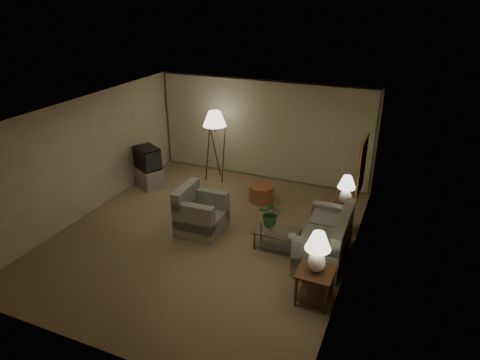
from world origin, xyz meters
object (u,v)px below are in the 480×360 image
object	(u,v)px
armchair	(202,214)
crt_tv	(147,158)
coffee_table	(277,237)
tv_cabinet	(149,177)
side_table_near	(315,280)
side_table_far	(344,212)
ottoman	(262,193)
sofa	(324,240)
table_lamp_near	(318,249)
vase	(271,227)
table_lamp_far	(346,188)
floor_lamp	(215,145)

from	to	relation	value
armchair	crt_tv	world-z (taller)	crt_tv
coffee_table	tv_cabinet	size ratio (longest dim) A/B	1.07
side_table_near	side_table_far	size ratio (longest dim) A/B	1.00
ottoman	side_table_far	bearing A→B (deg)	-14.97
sofa	ottoman	world-z (taller)	sofa
crt_tv	table_lamp_near	bearing A→B (deg)	0.66
armchair	ottoman	distance (m)	2.00
coffee_table	vase	distance (m)	0.26
table_lamp_far	ottoman	world-z (taller)	table_lamp_far
table_lamp_near	table_lamp_far	world-z (taller)	table_lamp_near
tv_cabinet	ottoman	world-z (taller)	tv_cabinet
armchair	table_lamp_near	world-z (taller)	table_lamp_near
side_table_far	vase	xyz separation A→B (m)	(-1.21, -1.35, 0.09)
floor_lamp	vase	size ratio (longest dim) A/B	13.04
coffee_table	vase	xyz separation A→B (m)	(-0.15, 0.00, 0.21)
armchair	ottoman	world-z (taller)	armchair
sofa	ottoman	xyz separation A→B (m)	(-1.95, 1.81, -0.17)
coffee_table	sofa	bearing A→B (deg)	6.24
table_lamp_near	armchair	bearing A→B (deg)	155.16
side_table_far	vase	bearing A→B (deg)	-131.97
side_table_near	coffee_table	world-z (taller)	side_table_near
table_lamp_far	table_lamp_near	bearing A→B (deg)	-90.00
side_table_near	tv_cabinet	world-z (taller)	side_table_near
ottoman	coffee_table	bearing A→B (deg)	-61.54
side_table_near	floor_lamp	world-z (taller)	floor_lamp
floor_lamp	table_lamp_far	bearing A→B (deg)	-19.54
table_lamp_far	tv_cabinet	world-z (taller)	table_lamp_far
floor_lamp	ottoman	distance (m)	1.98
table_lamp_far	crt_tv	size ratio (longest dim) A/B	0.80
sofa	coffee_table	size ratio (longest dim) A/B	1.77
side_table_far	coffee_table	bearing A→B (deg)	-128.26
crt_tv	side_table_near	bearing A→B (deg)	0.66
side_table_near	table_lamp_far	distance (m)	2.66
sofa	crt_tv	xyz separation A→B (m)	(-5.05, 1.51, 0.41)
sofa	side_table_near	distance (m)	1.36
coffee_table	table_lamp_near	bearing A→B (deg)	-49.58
floor_lamp	vase	bearing A→B (deg)	-46.70
table_lamp_far	tv_cabinet	bearing A→B (deg)	177.18
coffee_table	vase	bearing A→B (deg)	180.00
side_table_far	sofa	bearing A→B (deg)	-96.84
table_lamp_near	tv_cabinet	xyz separation A→B (m)	(-5.20, 2.86, -0.78)
ottoman	vase	bearing A→B (deg)	-65.12
armchair	crt_tv	size ratio (longest dim) A/B	1.22
coffee_table	floor_lamp	world-z (taller)	floor_lamp
table_lamp_near	ottoman	xyz separation A→B (m)	(-2.10, 3.16, -0.83)
side_table_far	ottoman	size ratio (longest dim) A/B	0.96
side_table_far	coffee_table	size ratio (longest dim) A/B	0.62
sofa	vase	world-z (taller)	sofa
side_table_near	tv_cabinet	bearing A→B (deg)	151.22
coffee_table	floor_lamp	distance (m)	3.85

